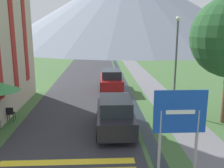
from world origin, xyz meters
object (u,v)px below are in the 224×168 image
(parked_car_far, at_px, (111,80))
(cafe_chair_far_left, at_px, (10,113))
(streetlamp, at_px, (176,58))
(parked_car_near, at_px, (115,114))
(road_sign, at_px, (179,122))

(parked_car_far, height_order, cafe_chair_far_left, parked_car_far)
(cafe_chair_far_left, height_order, streetlamp, streetlamp)
(parked_car_near, relative_size, cafe_chair_far_left, 5.11)
(parked_car_near, height_order, streetlamp, streetlamp)
(cafe_chair_far_left, bearing_deg, streetlamp, -10.38)
(road_sign, distance_m, parked_car_far, 13.67)
(cafe_chair_far_left, xyz_separation_m, streetlamp, (9.90, 1.17, 2.98))
(parked_car_near, bearing_deg, parked_car_far, 88.77)
(road_sign, height_order, streetlamp, streetlamp)
(road_sign, bearing_deg, cafe_chair_far_left, 141.24)
(road_sign, relative_size, parked_car_near, 0.77)
(road_sign, bearing_deg, parked_car_far, 97.08)
(road_sign, bearing_deg, parked_car_near, 111.96)
(parked_car_near, distance_m, streetlamp, 5.49)
(parked_car_near, bearing_deg, cafe_chair_far_left, 164.45)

